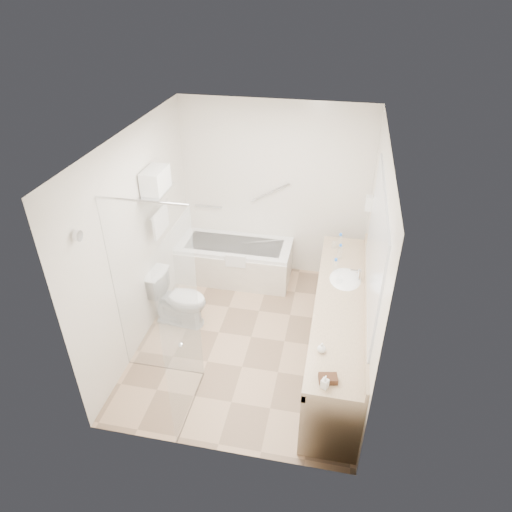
% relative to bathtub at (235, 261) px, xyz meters
% --- Properties ---
extents(floor, '(3.20, 3.20, 0.00)m').
position_rel_bathtub_xyz_m(floor, '(0.50, -1.24, -0.28)').
color(floor, tan).
rests_on(floor, ground).
extents(ceiling, '(2.60, 3.20, 0.10)m').
position_rel_bathtub_xyz_m(ceiling, '(0.50, -1.24, 2.22)').
color(ceiling, silver).
rests_on(ceiling, wall_back).
extents(wall_back, '(2.60, 0.10, 2.50)m').
position_rel_bathtub_xyz_m(wall_back, '(0.50, 0.36, 0.97)').
color(wall_back, silver).
rests_on(wall_back, ground).
extents(wall_front, '(2.60, 0.10, 2.50)m').
position_rel_bathtub_xyz_m(wall_front, '(0.50, -2.84, 0.97)').
color(wall_front, silver).
rests_on(wall_front, ground).
extents(wall_left, '(0.10, 3.20, 2.50)m').
position_rel_bathtub_xyz_m(wall_left, '(-0.80, -1.24, 0.97)').
color(wall_left, silver).
rests_on(wall_left, ground).
extents(wall_right, '(0.10, 3.20, 2.50)m').
position_rel_bathtub_xyz_m(wall_right, '(1.80, -1.24, 0.97)').
color(wall_right, silver).
rests_on(wall_right, ground).
extents(bathtub, '(1.60, 0.73, 0.59)m').
position_rel_bathtub_xyz_m(bathtub, '(0.00, 0.00, 0.00)').
color(bathtub, white).
rests_on(bathtub, floor).
extents(grab_bar_short, '(0.40, 0.03, 0.03)m').
position_rel_bathtub_xyz_m(grab_bar_short, '(-0.45, 0.32, 0.67)').
color(grab_bar_short, silver).
rests_on(grab_bar_short, wall_back).
extents(grab_bar_long, '(0.53, 0.03, 0.33)m').
position_rel_bathtub_xyz_m(grab_bar_long, '(0.45, 0.32, 0.97)').
color(grab_bar_long, silver).
rests_on(grab_bar_long, wall_back).
extents(shower_enclosure, '(0.96, 0.91, 2.11)m').
position_rel_bathtub_xyz_m(shower_enclosure, '(-0.13, -2.16, 0.79)').
color(shower_enclosure, silver).
rests_on(shower_enclosure, floor).
extents(towel_shelf, '(0.24, 0.55, 0.81)m').
position_rel_bathtub_xyz_m(towel_shelf, '(-0.67, -0.89, 1.48)').
color(towel_shelf, silver).
rests_on(towel_shelf, wall_left).
extents(vanity_counter, '(0.55, 2.70, 0.95)m').
position_rel_bathtub_xyz_m(vanity_counter, '(1.52, -1.39, 0.36)').
color(vanity_counter, tan).
rests_on(vanity_counter, floor).
extents(sink, '(0.40, 0.52, 0.14)m').
position_rel_bathtub_xyz_m(sink, '(1.55, -0.99, 0.54)').
color(sink, white).
rests_on(sink, vanity_counter).
extents(faucet, '(0.03, 0.03, 0.14)m').
position_rel_bathtub_xyz_m(faucet, '(1.70, -0.99, 0.65)').
color(faucet, silver).
rests_on(faucet, vanity_counter).
extents(mirror, '(0.02, 2.00, 1.20)m').
position_rel_bathtub_xyz_m(mirror, '(1.79, -1.39, 1.27)').
color(mirror, silver).
rests_on(mirror, wall_right).
extents(hairdryer_unit, '(0.08, 0.10, 0.18)m').
position_rel_bathtub_xyz_m(hairdryer_unit, '(1.75, -0.19, 1.17)').
color(hairdryer_unit, white).
rests_on(hairdryer_unit, wall_right).
extents(toilet, '(0.76, 0.48, 0.71)m').
position_rel_bathtub_xyz_m(toilet, '(-0.45, -1.11, 0.08)').
color(toilet, white).
rests_on(toilet, floor).
extents(amenity_basket, '(0.18, 0.14, 0.05)m').
position_rel_bathtub_xyz_m(amenity_basket, '(1.46, -2.56, 0.60)').
color(amenity_basket, '#422717').
rests_on(amenity_basket, vanity_counter).
extents(soap_bottle_a, '(0.11, 0.14, 0.06)m').
position_rel_bathtub_xyz_m(soap_bottle_a, '(1.43, -2.64, 0.60)').
color(soap_bottle_a, white).
rests_on(soap_bottle_a, vanity_counter).
extents(soap_bottle_b, '(0.09, 0.11, 0.08)m').
position_rel_bathtub_xyz_m(soap_bottle_b, '(1.37, -2.22, 0.62)').
color(soap_bottle_b, white).
rests_on(soap_bottle_b, vanity_counter).
extents(water_bottle_left, '(0.07, 0.07, 0.21)m').
position_rel_bathtub_xyz_m(water_bottle_left, '(1.43, -0.91, 0.67)').
color(water_bottle_left, silver).
rests_on(water_bottle_left, vanity_counter).
extents(water_bottle_mid, '(0.06, 0.06, 0.20)m').
position_rel_bathtub_xyz_m(water_bottle_mid, '(1.47, -0.56, 0.67)').
color(water_bottle_mid, silver).
rests_on(water_bottle_mid, vanity_counter).
extents(water_bottle_right, '(0.07, 0.07, 0.21)m').
position_rel_bathtub_xyz_m(water_bottle_right, '(1.45, -0.32, 0.67)').
color(water_bottle_right, silver).
rests_on(water_bottle_right, vanity_counter).
extents(drinking_glass_near, '(0.08, 0.08, 0.08)m').
position_rel_bathtub_xyz_m(drinking_glass_near, '(1.39, -0.31, 0.62)').
color(drinking_glass_near, silver).
rests_on(drinking_glass_near, vanity_counter).
extents(drinking_glass_far, '(0.08, 0.08, 0.09)m').
position_rel_bathtub_xyz_m(drinking_glass_far, '(1.49, -1.10, 0.62)').
color(drinking_glass_far, silver).
rests_on(drinking_glass_far, vanity_counter).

